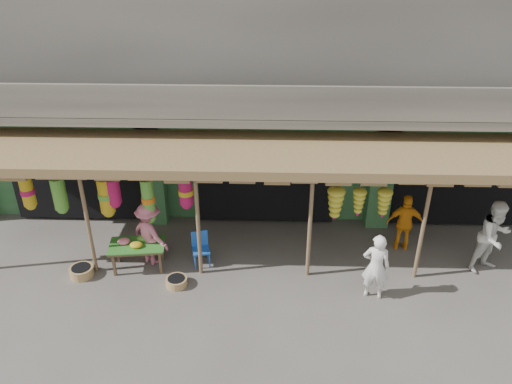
{
  "coord_description": "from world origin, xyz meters",
  "views": [
    {
      "loc": [
        0.08,
        -9.61,
        7.32
      ],
      "look_at": [
        -0.24,
        1.0,
        1.54
      ],
      "focal_mm": 35.0,
      "sensor_mm": 36.0,
      "label": 1
    }
  ],
  "objects_px": {
    "person_front": "(376,267)",
    "person_right": "(494,237)",
    "blue_chair": "(200,246)",
    "person_vendor": "(405,223)",
    "flower_table": "(138,245)",
    "person_shopper": "(150,234)"
  },
  "relations": [
    {
      "from": "blue_chair",
      "to": "person_vendor",
      "type": "distance_m",
      "value": 5.06
    },
    {
      "from": "blue_chair",
      "to": "person_right",
      "type": "relative_size",
      "value": 0.46
    },
    {
      "from": "blue_chair",
      "to": "person_right",
      "type": "distance_m",
      "value": 6.85
    },
    {
      "from": "person_vendor",
      "to": "person_shopper",
      "type": "bearing_deg",
      "value": 11.51
    },
    {
      "from": "flower_table",
      "to": "person_right",
      "type": "height_order",
      "value": "person_right"
    },
    {
      "from": "person_vendor",
      "to": "person_shopper",
      "type": "xyz_separation_m",
      "value": [
        -6.19,
        -0.73,
        0.04
      ]
    },
    {
      "from": "flower_table",
      "to": "person_shopper",
      "type": "xyz_separation_m",
      "value": [
        0.25,
        0.23,
        0.18
      ]
    },
    {
      "from": "person_front",
      "to": "blue_chair",
      "type": "bearing_deg",
      "value": -2.63
    },
    {
      "from": "flower_table",
      "to": "person_shopper",
      "type": "height_order",
      "value": "person_shopper"
    },
    {
      "from": "person_front",
      "to": "person_shopper",
      "type": "bearing_deg",
      "value": 0.93
    },
    {
      "from": "flower_table",
      "to": "person_front",
      "type": "xyz_separation_m",
      "value": [
        5.39,
        -0.89,
        0.18
      ]
    },
    {
      "from": "flower_table",
      "to": "person_shopper",
      "type": "relative_size",
      "value": 0.85
    },
    {
      "from": "person_front",
      "to": "person_right",
      "type": "bearing_deg",
      "value": -146.51
    },
    {
      "from": "person_front",
      "to": "flower_table",
      "type": "bearing_deg",
      "value": 3.81
    },
    {
      "from": "person_right",
      "to": "person_vendor",
      "type": "height_order",
      "value": "person_right"
    },
    {
      "from": "person_right",
      "to": "person_vendor",
      "type": "distance_m",
      "value": 2.0
    },
    {
      "from": "person_front",
      "to": "person_shopper",
      "type": "height_order",
      "value": "person_shopper"
    },
    {
      "from": "blue_chair",
      "to": "person_vendor",
      "type": "relative_size",
      "value": 0.54
    },
    {
      "from": "person_right",
      "to": "person_vendor",
      "type": "relative_size",
      "value": 1.19
    },
    {
      "from": "flower_table",
      "to": "person_front",
      "type": "relative_size",
      "value": 0.85
    },
    {
      "from": "flower_table",
      "to": "person_right",
      "type": "distance_m",
      "value": 8.29
    },
    {
      "from": "person_front",
      "to": "person_shopper",
      "type": "relative_size",
      "value": 0.99
    }
  ]
}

